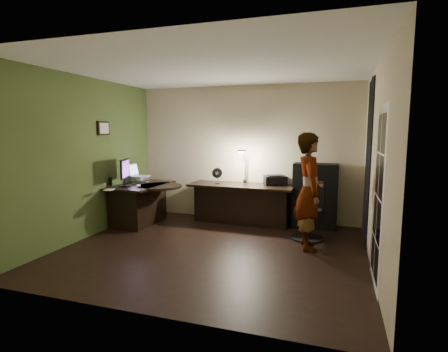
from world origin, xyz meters
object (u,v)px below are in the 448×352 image
(office_chair, at_px, (308,211))
(cabinet, at_px, (315,196))
(desk_right, at_px, (241,204))
(monitor, at_px, (124,176))
(person, at_px, (309,191))
(desk_left, at_px, (141,204))

(office_chair, bearing_deg, cabinet, 101.49)
(desk_right, xyz_separation_m, monitor, (-1.97, -0.98, 0.59))
(person, bearing_deg, monitor, 72.69)
(cabinet, xyz_separation_m, monitor, (-3.36, -1.13, 0.37))
(desk_right, distance_m, office_chair, 1.48)
(desk_right, relative_size, person, 1.15)
(monitor, bearing_deg, desk_right, 6.87)
(office_chair, distance_m, person, 0.62)
(desk_right, relative_size, cabinet, 1.70)
(monitor, relative_size, office_chair, 0.57)
(monitor, distance_m, person, 3.34)
(desk_left, height_order, office_chair, office_chair)
(desk_left, relative_size, cabinet, 1.12)
(desk_right, height_order, person, person)
(desk_left, xyz_separation_m, monitor, (-0.12, -0.34, 0.58))
(desk_left, relative_size, monitor, 2.47)
(desk_left, xyz_separation_m, office_chair, (3.17, -0.01, 0.09))
(desk_left, bearing_deg, desk_right, 19.91)
(desk_left, height_order, cabinet, cabinet)
(desk_right, bearing_deg, cabinet, 8.40)
(desk_right, xyz_separation_m, person, (1.37, -1.11, 0.51))
(desk_left, height_order, person, person)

